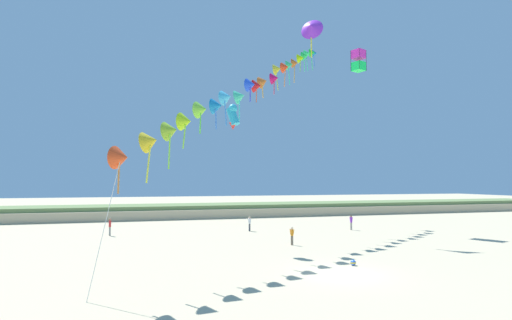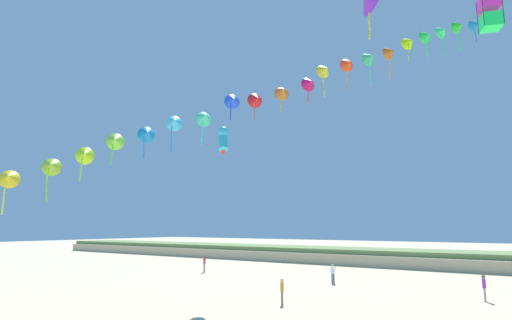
% 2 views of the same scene
% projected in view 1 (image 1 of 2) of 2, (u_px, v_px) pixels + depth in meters
% --- Properties ---
extents(ground_plane, '(240.00, 240.00, 0.00)m').
position_uv_depth(ground_plane, '(341.00, 274.00, 22.84)').
color(ground_plane, beige).
extents(dune_ridge, '(120.00, 9.07, 1.85)m').
position_uv_depth(dune_ridge, '(217.00, 210.00, 60.52)').
color(dune_ridge, '#BFAE8B').
rests_on(dune_ridge, ground).
extents(person_near_left, '(0.29, 0.51, 1.51)m').
position_uv_depth(person_near_left, '(292.00, 235.00, 33.14)').
color(person_near_left, '#726656').
rests_on(person_near_left, ground).
extents(person_near_right, '(0.47, 0.40, 1.55)m').
position_uv_depth(person_near_right, '(250.00, 223.00, 42.35)').
color(person_near_right, '#474C56').
rests_on(person_near_right, ground).
extents(person_mid_center, '(0.30, 0.59, 1.72)m').
position_uv_depth(person_mid_center, '(110.00, 226.00, 38.76)').
color(person_mid_center, gray).
rests_on(person_mid_center, ground).
extents(person_far_left, '(0.22, 0.56, 1.60)m').
position_uv_depth(person_far_left, '(351.00, 221.00, 43.38)').
color(person_far_left, gray).
rests_on(person_far_left, ground).
extents(kite_banner_string, '(25.21, 30.96, 23.24)m').
position_uv_depth(kite_banner_string, '(266.00, 79.00, 36.22)').
color(kite_banner_string, '#E1461C').
extents(large_kite_low_lead, '(1.61, 1.61, 2.42)m').
position_uv_depth(large_kite_low_lead, '(358.00, 61.00, 45.80)').
color(large_kite_low_lead, '#17F15B').
extents(large_kite_mid_trail, '(2.67, 2.55, 4.36)m').
position_uv_depth(large_kite_mid_trail, '(311.00, 27.00, 40.69)').
color(large_kite_mid_trail, purple).
extents(large_kite_high_solo, '(1.34, 1.36, 2.11)m').
position_uv_depth(large_kite_high_solo, '(233.00, 116.00, 32.69)').
color(large_kite_high_solo, '#2CB0D2').
extents(beach_ball, '(0.36, 0.36, 0.36)m').
position_uv_depth(beach_ball, '(353.00, 263.00, 25.10)').
color(beach_ball, blue).
rests_on(beach_ball, ground).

